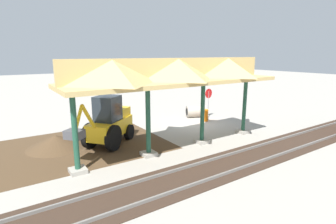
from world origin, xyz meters
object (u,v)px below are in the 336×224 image
Objects in this scene: concrete_pipe at (196,111)px; traffic_barrel at (204,115)px; stop_sign at (208,97)px; backhoe at (109,123)px.

concrete_pipe reaches higher than traffic_barrel.
concrete_pipe is at bearing -55.82° from stop_sign.
backhoe is 8.72m from concrete_pipe.
backhoe reaches higher than stop_sign.
backhoe is (8.93, 1.53, -0.47)m from stop_sign.
backhoe is 8.23m from traffic_barrel.
stop_sign reaches higher than traffic_barrel.
stop_sign is 2.67× the size of traffic_barrel.
stop_sign is at bearing -148.40° from traffic_barrel.
traffic_barrel is at bearing -172.78° from backhoe.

